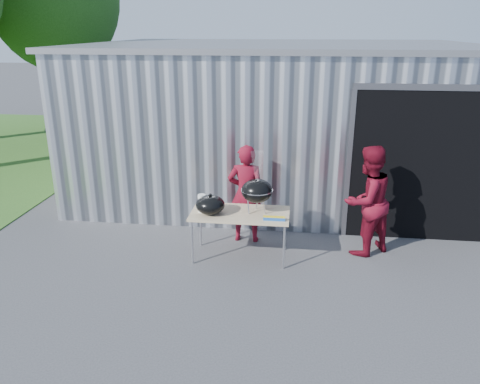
# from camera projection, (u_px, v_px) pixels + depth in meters

# --- Properties ---
(ground) EXTENTS (80.00, 80.00, 0.00)m
(ground) POSITION_uv_depth(u_px,v_px,m) (209.00, 275.00, 6.82)
(ground) COLOR #3D3D40
(building) EXTENTS (8.20, 6.20, 3.10)m
(building) POSITION_uv_depth(u_px,v_px,m) (285.00, 116.00, 10.50)
(building) COLOR silver
(building) RESTS_ON ground
(folding_table) EXTENTS (1.50, 0.75, 0.75)m
(folding_table) POSITION_uv_depth(u_px,v_px,m) (240.00, 215.00, 7.15)
(folding_table) COLOR tan
(folding_table) RESTS_ON ground
(kettle_grill) EXTENTS (0.48, 0.48, 0.95)m
(kettle_grill) POSITION_uv_depth(u_px,v_px,m) (257.00, 187.00, 7.01)
(kettle_grill) COLOR black
(kettle_grill) RESTS_ON folding_table
(grill_lid) EXTENTS (0.44, 0.44, 0.32)m
(grill_lid) POSITION_uv_depth(u_px,v_px,m) (210.00, 205.00, 7.05)
(grill_lid) COLOR black
(grill_lid) RESTS_ON folding_table
(paper_towels) EXTENTS (0.12, 0.12, 0.28)m
(paper_towels) POSITION_uv_depth(u_px,v_px,m) (202.00, 203.00, 7.11)
(paper_towels) COLOR white
(paper_towels) RESTS_ON folding_table
(white_tub) EXTENTS (0.20, 0.15, 0.10)m
(white_tub) POSITION_uv_depth(u_px,v_px,m) (207.00, 203.00, 7.38)
(white_tub) COLOR white
(white_tub) RESTS_ON folding_table
(foil_box) EXTENTS (0.32, 0.06, 0.06)m
(foil_box) POSITION_uv_depth(u_px,v_px,m) (274.00, 218.00, 6.83)
(foil_box) COLOR #194FA8
(foil_box) RESTS_ON folding_table
(person_cook) EXTENTS (0.61, 0.40, 1.66)m
(person_cook) POSITION_uv_depth(u_px,v_px,m) (246.00, 194.00, 7.70)
(person_cook) COLOR maroon
(person_cook) RESTS_ON ground
(person_bystander) EXTENTS (1.08, 1.04, 1.75)m
(person_bystander) POSITION_uv_depth(u_px,v_px,m) (367.00, 201.00, 7.25)
(person_bystander) COLOR maroon
(person_bystander) RESTS_ON ground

